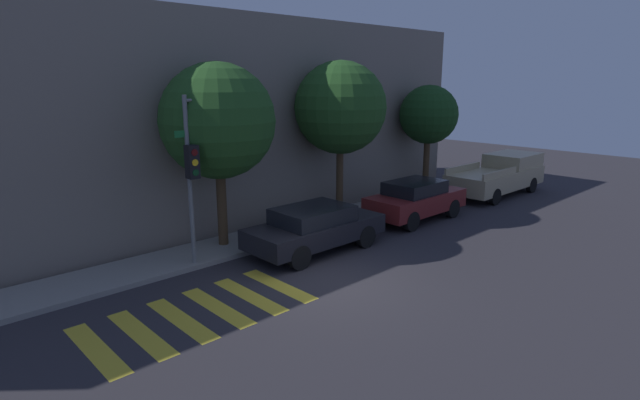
{
  "coord_description": "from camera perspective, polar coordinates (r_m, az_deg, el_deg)",
  "views": [
    {
      "loc": [
        -8.54,
        -8.71,
        5.2
      ],
      "look_at": [
        1.62,
        2.1,
        1.6
      ],
      "focal_mm": 28.0,
      "sensor_mm": 36.0,
      "label": 1
    }
  ],
  "objects": [
    {
      "name": "sedan_middle",
      "position": [
        19.08,
        10.87,
        0.09
      ],
      "size": [
        4.21,
        1.78,
        1.52
      ],
      "color": "maroon",
      "rests_on": "ground"
    },
    {
      "name": "sedan_near_corner",
      "position": [
        15.34,
        -0.58,
        -3.14
      ],
      "size": [
        4.47,
        1.88,
        1.43
      ],
      "color": "black",
      "rests_on": "ground"
    },
    {
      "name": "tree_midblock",
      "position": [
        18.59,
        2.34,
        10.46
      ],
      "size": [
        3.4,
        3.4,
        5.89
      ],
      "color": "#4C3823",
      "rests_on": "ground"
    },
    {
      "name": "traffic_light_pole",
      "position": [
        14.12,
        -12.83,
        5.52
      ],
      "size": [
        2.65,
        0.56,
        4.81
      ],
      "color": "slate",
      "rests_on": "ground"
    },
    {
      "name": "tree_far_end",
      "position": [
        22.94,
        12.3,
        9.46
      ],
      "size": [
        2.59,
        2.59,
        4.97
      ],
      "color": "#4C3823",
      "rests_on": "ground"
    },
    {
      "name": "ground_plane",
      "position": [
        13.26,
        1.12,
        -9.46
      ],
      "size": [
        60.0,
        60.0,
        0.0
      ],
      "primitive_type": "plane",
      "color": "#2D2B30"
    },
    {
      "name": "sidewalk",
      "position": [
        16.26,
        -9.19,
        -4.93
      ],
      "size": [
        26.0,
        1.9,
        0.14
      ],
      "primitive_type": "cube",
      "color": "gray",
      "rests_on": "ground"
    },
    {
      "name": "building_row",
      "position": [
        19.27,
        -16.99,
        8.57
      ],
      "size": [
        26.0,
        6.0,
        7.38
      ],
      "primitive_type": "cube",
      "color": "slate",
      "rests_on": "ground"
    },
    {
      "name": "pickup_truck",
      "position": [
        24.49,
        19.83,
        2.76
      ],
      "size": [
        5.63,
        2.05,
        1.78
      ],
      "color": "tan",
      "rests_on": "ground"
    },
    {
      "name": "tree_near_corner",
      "position": [
        15.33,
        -11.6,
        8.79
      ],
      "size": [
        3.47,
        3.47,
        5.73
      ],
      "color": "#42301E",
      "rests_on": "ground"
    },
    {
      "name": "crosswalk",
      "position": [
        12.0,
        -13.62,
        -12.45
      ],
      "size": [
        5.06,
        2.6,
        0.0
      ],
      "color": "gold",
      "rests_on": "ground"
    }
  ]
}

